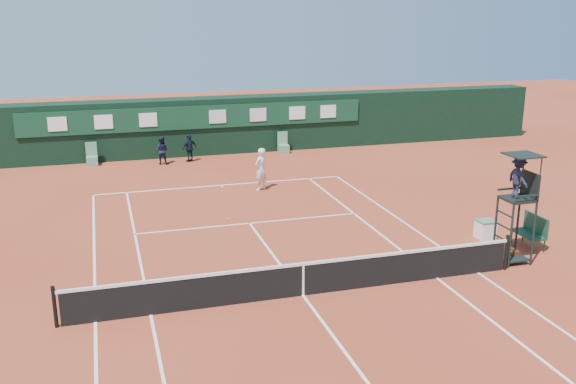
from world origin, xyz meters
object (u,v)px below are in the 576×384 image
object	(u,v)px
umpire_chair	(519,186)
cooler	(485,229)
tennis_net	(303,278)
player	(261,169)
player_bench	(532,230)

from	to	relation	value
umpire_chair	cooler	world-z (taller)	umpire_chair
umpire_chair	cooler	distance (m)	3.02
tennis_net	player	distance (m)	10.80
umpire_chair	cooler	bearing A→B (deg)	78.49
umpire_chair	player_bench	xyz separation A→B (m)	(1.39, 0.94, -1.86)
tennis_net	umpire_chair	bearing A→B (deg)	4.00
cooler	player	distance (m)	10.03
tennis_net	umpire_chair	distance (m)	7.24
cooler	tennis_net	bearing A→B (deg)	-160.73
player_bench	cooler	xyz separation A→B (m)	(-0.97, 1.16, -0.27)
player_bench	player	xyz separation A→B (m)	(-6.84, 9.26, 0.33)
player_bench	cooler	size ratio (longest dim) A/B	1.86
cooler	player_bench	bearing A→B (deg)	-50.17
umpire_chair	player_bench	bearing A→B (deg)	33.99
tennis_net	umpire_chair	size ratio (longest dim) A/B	3.77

